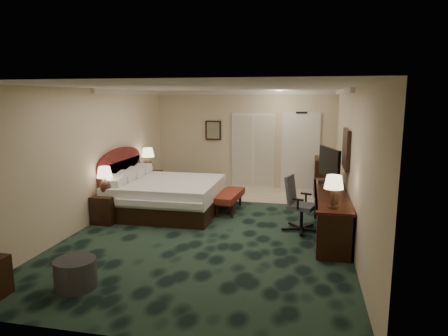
% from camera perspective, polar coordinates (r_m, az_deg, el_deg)
% --- Properties ---
extents(floor, '(5.00, 7.50, 0.00)m').
position_cam_1_polar(floor, '(7.92, -1.35, -8.51)').
color(floor, black).
rests_on(floor, ground).
extents(ceiling, '(5.00, 7.50, 0.00)m').
position_cam_1_polar(ceiling, '(7.51, -1.43, 11.40)').
color(ceiling, silver).
rests_on(ceiling, wall_back).
extents(wall_back, '(5.00, 0.00, 2.70)m').
position_cam_1_polar(wall_back, '(11.26, 2.98, 4.07)').
color(wall_back, beige).
rests_on(wall_back, ground).
extents(wall_front, '(5.00, 0.00, 2.70)m').
position_cam_1_polar(wall_front, '(4.13, -13.44, -6.76)').
color(wall_front, beige).
rests_on(wall_front, ground).
extents(wall_left, '(0.00, 7.50, 2.70)m').
position_cam_1_polar(wall_left, '(8.52, -17.99, 1.65)').
color(wall_left, beige).
rests_on(wall_left, ground).
extents(wall_right, '(0.00, 7.50, 2.70)m').
position_cam_1_polar(wall_right, '(7.45, 17.69, 0.51)').
color(wall_right, beige).
rests_on(wall_right, ground).
extents(crown_molding, '(5.00, 7.50, 0.10)m').
position_cam_1_polar(crown_molding, '(7.51, -1.43, 11.02)').
color(crown_molding, white).
rests_on(crown_molding, wall_back).
extents(tile_patch, '(3.20, 1.70, 0.01)m').
position_cam_1_polar(tile_patch, '(10.55, 7.04, -3.82)').
color(tile_patch, beige).
rests_on(tile_patch, ground).
extents(headboard, '(0.12, 2.00, 1.40)m').
position_cam_1_polar(headboard, '(9.47, -14.48, -1.36)').
color(headboard, '#49141B').
rests_on(headboard, ground).
extents(entry_door, '(1.02, 0.06, 2.18)m').
position_cam_1_polar(entry_door, '(11.13, 10.86, 2.28)').
color(entry_door, white).
rests_on(entry_door, ground).
extents(closet_doors, '(1.20, 0.06, 2.10)m').
position_cam_1_polar(closet_doors, '(11.22, 4.20, 2.49)').
color(closet_doors, beige).
rests_on(closet_doors, ground).
extents(wall_art, '(0.45, 0.06, 0.55)m').
position_cam_1_polar(wall_art, '(11.37, -1.55, 5.40)').
color(wall_art, '#517064').
rests_on(wall_art, wall_back).
extents(wall_mirror, '(0.05, 0.95, 0.75)m').
position_cam_1_polar(wall_mirror, '(8.01, 17.06, 2.63)').
color(wall_mirror, white).
rests_on(wall_mirror, wall_right).
extents(bed, '(2.24, 2.08, 0.71)m').
position_cam_1_polar(bed, '(8.95, -8.13, -4.05)').
color(bed, white).
rests_on(bed, ground).
extents(nightstand_near, '(0.45, 0.52, 0.56)m').
position_cam_1_polar(nightstand_near, '(8.53, -16.51, -5.60)').
color(nightstand_near, black).
rests_on(nightstand_near, ground).
extents(nightstand_far, '(0.51, 0.58, 0.63)m').
position_cam_1_polar(nightstand_far, '(10.50, -10.55, -2.24)').
color(nightstand_far, black).
rests_on(nightstand_far, ground).
extents(lamp_near, '(0.33, 0.33, 0.59)m').
position_cam_1_polar(lamp_near, '(8.40, -16.65, -1.79)').
color(lamp_near, black).
rests_on(lamp_near, nightstand_near).
extents(lamp_far, '(0.38, 0.38, 0.62)m').
position_cam_1_polar(lamp_far, '(10.42, -10.80, 1.16)').
color(lamp_far, black).
rests_on(lamp_far, nightstand_far).
extents(bed_bench, '(0.53, 1.28, 0.42)m').
position_cam_1_polar(bed_bench, '(9.00, 0.73, -4.83)').
color(bed_bench, maroon).
rests_on(bed_bench, ground).
extents(ottoman, '(0.68, 0.68, 0.40)m').
position_cam_1_polar(ottoman, '(5.87, -20.44, -13.94)').
color(ottoman, '#2F2F2F').
rests_on(ottoman, ground).
extents(desk, '(0.59, 2.74, 0.79)m').
position_cam_1_polar(desk, '(7.74, 14.90, -6.26)').
color(desk, black).
rests_on(desk, ground).
extents(tv, '(0.39, 0.94, 0.75)m').
position_cam_1_polar(tv, '(8.24, 14.79, 0.23)').
color(tv, black).
rests_on(tv, desk).
extents(desk_lamp, '(0.35, 0.35, 0.54)m').
position_cam_1_polar(desk_lamp, '(6.54, 15.37, -3.25)').
color(desk_lamp, black).
rests_on(desk_lamp, desk).
extents(desk_chair, '(0.75, 0.73, 1.06)m').
position_cam_1_polar(desk_chair, '(7.74, 11.07, -5.07)').
color(desk_chair, '#43434E').
rests_on(desk_chair, ground).
extents(minibar, '(0.51, 0.92, 0.98)m').
position_cam_1_polar(minibar, '(10.72, 14.14, -1.19)').
color(minibar, black).
rests_on(minibar, ground).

